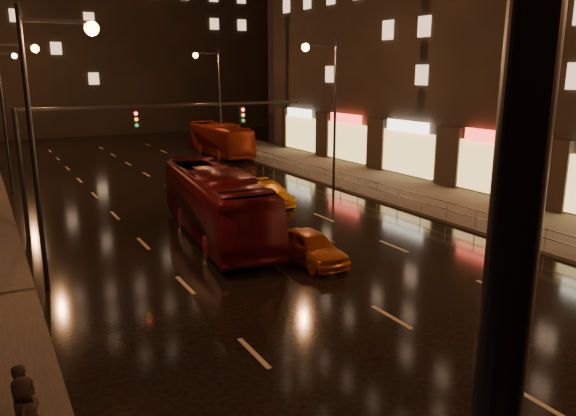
{
  "coord_description": "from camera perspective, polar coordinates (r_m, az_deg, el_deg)",
  "views": [
    {
      "loc": [
        -11.2,
        -9.26,
        7.83
      ],
      "look_at": [
        -0.62,
        9.91,
        2.5
      ],
      "focal_mm": 35.0,
      "sensor_mm": 36.0,
      "label": 1
    }
  ],
  "objects": [
    {
      "name": "bus_curb",
      "position": [
        54.39,
        -6.95,
        6.94
      ],
      "size": [
        2.72,
        11.06,
        3.07
      ],
      "primitive_type": "imported",
      "rotation": [
        0.0,
        0.0,
        -0.01
      ],
      "color": "maroon",
      "rests_on": "ground"
    },
    {
      "name": "ground",
      "position": [
        32.3,
        -7.72,
        -0.47
      ],
      "size": [
        140.0,
        140.0,
        0.0
      ],
      "primitive_type": "plane",
      "color": "black",
      "rests_on": "ground"
    },
    {
      "name": "railing_right",
      "position": [
        35.35,
        9.06,
        2.2
      ],
      "size": [
        0.05,
        56.0,
        1.0
      ],
      "color": "#99999E",
      "rests_on": "sidewalk_right"
    },
    {
      "name": "traffic_signal",
      "position": [
        30.06,
        -17.09,
        7.18
      ],
      "size": [
        15.31,
        0.32,
        6.2
      ],
      "color": "black",
      "rests_on": "ground"
    },
    {
      "name": "sidewalk_right",
      "position": [
        35.48,
        16.2,
        0.51
      ],
      "size": [
        7.0,
        70.0,
        0.15
      ],
      "primitive_type": "cube",
      "color": "#38332D",
      "rests_on": "ground"
    },
    {
      "name": "taxi_far",
      "position": [
        34.19,
        -1.81,
        1.53
      ],
      "size": [
        1.98,
        4.44,
        1.27
      ],
      "primitive_type": "imported",
      "rotation": [
        0.0,
        0.0,
        -0.05
      ],
      "color": "orange",
      "rests_on": "ground"
    },
    {
      "name": "taxi_near",
      "position": [
        23.58,
        2.36,
        -3.94
      ],
      "size": [
        1.65,
        4.09,
        1.39
      ],
      "primitive_type": "imported",
      "rotation": [
        0.0,
        0.0,
        -0.0
      ],
      "color": "#BA5011",
      "rests_on": "ground"
    },
    {
      "name": "pedestrian_c",
      "position": [
        13.28,
        -25.07,
        -18.62
      ],
      "size": [
        0.75,
        0.96,
        1.73
      ],
      "primitive_type": "imported",
      "rotation": [
        0.0,
        0.0,
        1.32
      ],
      "color": "black",
      "rests_on": "sidewalk_left"
    },
    {
      "name": "pedestrian_a",
      "position": [
        13.8,
        -25.27,
        -17.36
      ],
      "size": [
        0.6,
        0.73,
        1.73
      ],
      "primitive_type": "imported",
      "rotation": [
        0.0,
        0.0,
        1.91
      ],
      "color": "black",
      "rests_on": "sidewalk_left"
    },
    {
      "name": "bus_red",
      "position": [
        27.3,
        -7.31,
        0.49
      ],
      "size": [
        4.19,
        12.12,
        3.31
      ],
      "primitive_type": "imported",
      "rotation": [
        0.0,
        0.0,
        -0.12
      ],
      "color": "#4E0B0F",
      "rests_on": "ground"
    }
  ]
}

